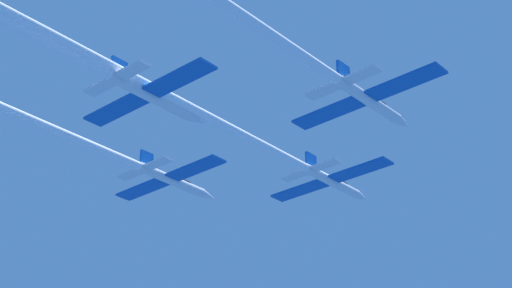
% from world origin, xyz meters
% --- Properties ---
extents(jet_lead, '(14.80, 50.41, 2.45)m').
position_xyz_m(jet_lead, '(-0.10, -15.61, 0.56)').
color(jet_lead, silver).
extents(jet_left_wing, '(14.80, 48.89, 2.45)m').
position_xyz_m(jet_left_wing, '(-12.16, -26.93, 0.24)').
color(jet_left_wing, silver).
extents(jet_right_wing, '(14.80, 48.75, 2.45)m').
position_xyz_m(jet_right_wing, '(13.09, -27.45, 0.00)').
color(jet_right_wing, silver).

